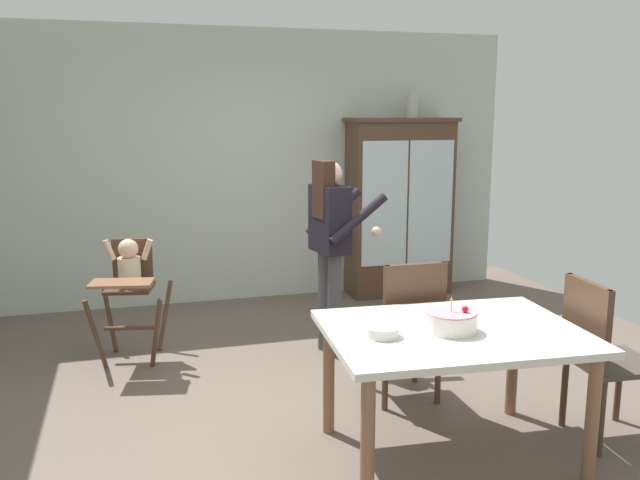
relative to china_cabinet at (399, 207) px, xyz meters
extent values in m
plane|color=#66564C|center=(-1.46, -2.37, -0.92)|extent=(6.24, 6.24, 0.00)
cube|color=beige|center=(-1.46, 0.26, 0.43)|extent=(5.32, 0.06, 2.70)
cube|color=#4C3323|center=(0.00, 0.00, -0.03)|extent=(1.06, 0.42, 1.79)
cube|color=#4C3323|center=(0.00, 0.00, 0.89)|extent=(1.12, 0.48, 0.04)
cube|color=silver|center=(-0.25, -0.21, 0.06)|extent=(0.48, 0.01, 1.25)
cube|color=silver|center=(0.25, -0.21, 0.06)|extent=(0.48, 0.01, 1.25)
cube|color=#4C3323|center=(0.00, 0.00, 0.06)|extent=(0.98, 0.36, 0.02)
cylinder|color=#B2B7B2|center=(0.12, 0.00, 1.02)|extent=(0.13, 0.13, 0.22)
cylinder|color=#B2B7B2|center=(0.12, 0.00, 1.16)|extent=(0.07, 0.07, 0.05)
cylinder|color=#4C3323|center=(-2.99, -1.41, -0.64)|extent=(0.16, 0.12, 0.56)
cylinder|color=#4C3323|center=(-2.56, -1.50, -0.64)|extent=(0.12, 0.16, 0.56)
cylinder|color=#4C3323|center=(-2.90, -0.98, -0.64)|extent=(0.12, 0.16, 0.56)
cylinder|color=#4C3323|center=(-2.47, -1.06, -0.64)|extent=(0.16, 0.12, 0.56)
cube|color=#4C3323|center=(-2.73, -1.24, -0.67)|extent=(0.42, 0.12, 0.02)
cube|color=#4C3323|center=(-2.73, -1.24, -0.35)|extent=(0.40, 0.40, 0.02)
cube|color=#4C3323|center=(-2.70, -1.08, -0.17)|extent=(0.31, 0.09, 0.34)
cube|color=brown|center=(-2.78, -1.50, -0.24)|extent=(0.48, 0.32, 0.02)
cylinder|color=beige|center=(-2.73, -1.22, -0.23)|extent=(0.17, 0.17, 0.22)
sphere|color=beige|center=(-2.73, -1.22, -0.05)|extent=(0.15, 0.15, 0.15)
cylinder|color=beige|center=(-2.86, -1.19, -0.06)|extent=(0.10, 0.06, 0.17)
cylinder|color=beige|center=(-2.59, -1.24, -0.06)|extent=(0.10, 0.06, 0.17)
cylinder|color=#47474C|center=(-1.20, -1.59, -0.51)|extent=(0.11, 0.11, 0.82)
cylinder|color=#47474C|center=(-1.23, -1.42, -0.51)|extent=(0.11, 0.11, 0.82)
cube|color=black|center=(-1.22, -1.51, 0.16)|extent=(0.26, 0.39, 0.52)
cube|color=white|center=(-1.12, -1.49, 0.16)|extent=(0.02, 0.06, 0.49)
sphere|color=beige|center=(-1.22, -1.51, 0.51)|extent=(0.19, 0.19, 0.19)
cube|color=#382319|center=(-1.27, -1.52, 0.39)|extent=(0.13, 0.21, 0.44)
cylinder|color=black|center=(-1.04, -1.68, 0.18)|extent=(0.50, 0.16, 0.37)
sphere|color=beige|center=(-0.89, -1.65, 0.07)|extent=(0.08, 0.08, 0.08)
cylinder|color=black|center=(-1.12, -1.28, 0.18)|extent=(0.50, 0.16, 0.37)
sphere|color=beige|center=(-0.96, -1.26, 0.07)|extent=(0.08, 0.08, 0.08)
cube|color=silver|center=(-1.05, -3.26, -0.20)|extent=(1.44, 1.10, 0.04)
cylinder|color=brown|center=(-1.67, -3.63, -0.57)|extent=(0.07, 0.07, 0.70)
cylinder|color=brown|center=(-0.49, -3.71, -0.57)|extent=(0.07, 0.07, 0.70)
cylinder|color=brown|center=(-1.62, -2.80, -0.57)|extent=(0.07, 0.07, 0.70)
cylinder|color=brown|center=(-0.43, -2.88, -0.57)|extent=(0.07, 0.07, 0.70)
cylinder|color=white|center=(-1.08, -3.28, -0.13)|extent=(0.28, 0.28, 0.10)
cylinder|color=pink|center=(-1.08, -3.28, -0.08)|extent=(0.27, 0.27, 0.01)
cylinder|color=#F2E5CC|center=(-1.08, -3.28, -0.04)|extent=(0.01, 0.01, 0.06)
cone|color=yellow|center=(-1.08, -3.28, 0.00)|extent=(0.02, 0.02, 0.02)
sphere|color=red|center=(-1.02, -3.31, -0.06)|extent=(0.04, 0.04, 0.04)
cylinder|color=silver|center=(-1.46, -3.26, -0.15)|extent=(0.18, 0.18, 0.05)
cylinder|color=#4C3323|center=(-0.81, -2.25, -0.70)|extent=(0.04, 0.04, 0.45)
cylinder|color=#4C3323|center=(-1.18, -2.25, -0.70)|extent=(0.04, 0.04, 0.45)
cylinder|color=#4C3323|center=(-0.81, -2.62, -0.70)|extent=(0.04, 0.04, 0.45)
cylinder|color=#4C3323|center=(-1.18, -2.62, -0.70)|extent=(0.04, 0.04, 0.45)
cube|color=#473D38|center=(-0.99, -2.43, -0.46)|extent=(0.45, 0.45, 0.03)
cube|color=#4C3323|center=(-1.00, -2.63, -0.20)|extent=(0.42, 0.05, 0.48)
cylinder|color=#4C3323|center=(-0.81, -2.64, -0.20)|extent=(0.03, 0.03, 0.48)
cylinder|color=#4C3323|center=(-1.19, -2.63, -0.20)|extent=(0.03, 0.03, 0.48)
cylinder|color=#4C3323|center=(0.15, -3.16, -0.70)|extent=(0.04, 0.04, 0.45)
cylinder|color=#4C3323|center=(-0.25, -3.50, -0.70)|extent=(0.04, 0.04, 0.45)
cylinder|color=#4C3323|center=(-0.22, -3.13, -0.70)|extent=(0.04, 0.04, 0.45)
cube|color=#473D38|center=(-0.05, -3.33, -0.46)|extent=(0.47, 0.47, 0.03)
cube|color=#4C3323|center=(-0.25, -3.31, -0.20)|extent=(0.07, 0.42, 0.48)
cylinder|color=#4C3323|center=(-0.26, -3.50, -0.20)|extent=(0.03, 0.03, 0.48)
cylinder|color=#4C3323|center=(-0.23, -3.12, -0.20)|extent=(0.03, 0.03, 0.48)
camera|label=1|loc=(-2.70, -6.36, 0.97)|focal=37.33mm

